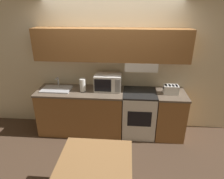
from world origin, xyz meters
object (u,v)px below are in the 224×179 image
microwave (108,82)px  dining_table (95,168)px  toaster (171,89)px  stove_range (139,113)px  sink_basin (56,89)px  paper_towel_roll (83,85)px

microwave → dining_table: size_ratio=0.58×
microwave → toaster: (1.17, -0.09, -0.07)m
stove_range → dining_table: 1.78m
toaster → dining_table: 2.05m
dining_table → microwave: bearing=90.5°
microwave → dining_table: 1.80m
toaster → sink_basin: sink_basin is taller
stove_range → toaster: (0.56, -0.01, 0.53)m
stove_range → dining_table: bearing=-109.6°
dining_table → paper_towel_roll: bearing=106.5°
paper_towel_roll → stove_range: bearing=2.0°
microwave → sink_basin: microwave is taller
stove_range → microwave: size_ratio=1.80×
microwave → paper_towel_roll: (-0.47, -0.12, -0.03)m
stove_range → dining_table: (-0.59, -1.67, 0.18)m
stove_range → sink_basin: sink_basin is taller
microwave → toaster: size_ratio=1.79×
toaster → sink_basin: (-2.17, 0.00, -0.07)m
stove_range → dining_table: stove_range is taller
paper_towel_roll → toaster: bearing=1.0°
toaster → paper_towel_roll: 1.64m
toaster → dining_table: bearing=-124.8°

